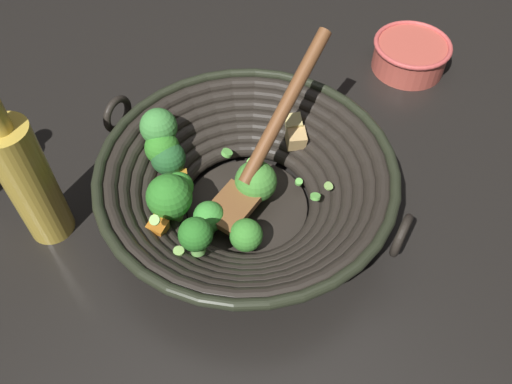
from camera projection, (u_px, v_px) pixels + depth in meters
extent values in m
plane|color=black|center=(247.00, 210.00, 0.74)|extent=(4.00, 4.00, 0.00)
cylinder|color=black|center=(247.00, 208.00, 0.73)|extent=(0.16, 0.16, 0.01)
torus|color=black|center=(247.00, 201.00, 0.72)|extent=(0.21, 0.21, 0.02)
torus|color=black|center=(247.00, 197.00, 0.71)|extent=(0.24, 0.24, 0.02)
torus|color=black|center=(247.00, 193.00, 0.71)|extent=(0.26, 0.26, 0.02)
torus|color=black|center=(247.00, 188.00, 0.70)|extent=(0.29, 0.29, 0.02)
torus|color=black|center=(247.00, 184.00, 0.69)|extent=(0.32, 0.32, 0.02)
torus|color=black|center=(247.00, 179.00, 0.68)|extent=(0.34, 0.34, 0.02)
torus|color=black|center=(247.00, 174.00, 0.68)|extent=(0.37, 0.37, 0.02)
torus|color=black|center=(247.00, 169.00, 0.67)|extent=(0.39, 0.39, 0.01)
torus|color=black|center=(118.00, 114.00, 0.73)|extent=(0.05, 0.03, 0.05)
torus|color=black|center=(401.00, 235.00, 0.61)|extent=(0.05, 0.03, 0.05)
cylinder|color=#559F42|center=(181.00, 197.00, 0.70)|extent=(0.02, 0.02, 0.02)
sphere|color=green|center=(179.00, 186.00, 0.68)|extent=(0.04, 0.04, 0.04)
cylinder|color=#77BF59|center=(197.00, 247.00, 0.63)|extent=(0.03, 0.03, 0.02)
sphere|color=#2B7725|center=(195.00, 234.00, 0.61)|extent=(0.04, 0.04, 0.04)
cylinder|color=#86B544|center=(171.00, 171.00, 0.73)|extent=(0.03, 0.03, 0.02)
sphere|color=#27602D|center=(168.00, 158.00, 0.71)|extent=(0.05, 0.05, 0.05)
cylinder|color=#6DA953|center=(257.00, 196.00, 0.73)|extent=(0.02, 0.02, 0.02)
sphere|color=#489336|center=(257.00, 182.00, 0.70)|extent=(0.06, 0.06, 0.06)
cylinder|color=#619E45|center=(246.00, 245.00, 0.68)|extent=(0.02, 0.02, 0.01)
sphere|color=#3E8D30|center=(246.00, 235.00, 0.66)|extent=(0.04, 0.04, 0.04)
cylinder|color=#6BA33B|center=(162.00, 141.00, 0.73)|extent=(0.03, 0.03, 0.01)
sphere|color=#449340|center=(159.00, 127.00, 0.70)|extent=(0.05, 0.05, 0.05)
cylinder|color=#5A9B47|center=(211.00, 228.00, 0.70)|extent=(0.03, 0.03, 0.02)
sphere|color=green|center=(210.00, 217.00, 0.68)|extent=(0.04, 0.04, 0.04)
cylinder|color=#88B146|center=(165.00, 161.00, 0.73)|extent=(0.03, 0.03, 0.01)
sphere|color=#368828|center=(162.00, 148.00, 0.71)|extent=(0.05, 0.05, 0.05)
cylinder|color=#77A147|center=(173.00, 213.00, 0.69)|extent=(0.03, 0.04, 0.02)
sphere|color=#318128|center=(169.00, 197.00, 0.66)|extent=(0.06, 0.06, 0.06)
cube|color=orange|center=(178.00, 182.00, 0.71)|extent=(0.04, 0.03, 0.03)
cube|color=#D7C373|center=(294.00, 124.00, 0.75)|extent=(0.04, 0.03, 0.03)
cube|color=#C76C1E|center=(157.00, 229.00, 0.65)|extent=(0.03, 0.03, 0.02)
cube|color=tan|center=(296.00, 138.00, 0.75)|extent=(0.04, 0.04, 0.03)
cylinder|color=#99D166|center=(328.00, 186.00, 0.69)|extent=(0.02, 0.02, 0.01)
cylinder|color=#6BC651|center=(252.00, 163.00, 0.73)|extent=(0.02, 0.02, 0.01)
cylinder|color=#6BC651|center=(315.00, 197.00, 0.68)|extent=(0.02, 0.02, 0.01)
cylinder|color=#6BC651|center=(299.00, 182.00, 0.73)|extent=(0.01, 0.01, 0.01)
cylinder|color=#56B247|center=(194.00, 228.00, 0.67)|extent=(0.02, 0.02, 0.01)
cylinder|color=#6BC651|center=(275.00, 125.00, 0.76)|extent=(0.01, 0.01, 0.01)
cylinder|color=#99D166|center=(179.00, 251.00, 0.63)|extent=(0.02, 0.02, 0.00)
cylinder|color=#99D166|center=(155.00, 220.00, 0.62)|extent=(0.02, 0.02, 0.01)
cylinder|color=#6BC651|center=(222.00, 219.00, 0.70)|extent=(0.01, 0.01, 0.01)
cylinder|color=#6BC651|center=(227.00, 153.00, 0.75)|extent=(0.02, 0.02, 0.01)
cube|color=brown|center=(232.00, 207.00, 0.68)|extent=(0.08, 0.07, 0.01)
cylinder|color=brown|center=(285.00, 107.00, 0.68)|extent=(0.20, 0.07, 0.13)
cylinder|color=gold|center=(30.00, 184.00, 0.65)|extent=(0.06, 0.06, 0.19)
cylinder|color=#D15647|center=(410.00, 56.00, 0.91)|extent=(0.12, 0.12, 0.05)
torus|color=#DA5450|center=(413.00, 45.00, 0.89)|extent=(0.13, 0.13, 0.01)
cylinder|color=#99D166|center=(433.00, 56.00, 0.90)|extent=(0.01, 0.01, 0.01)
cylinder|color=#99D166|center=(416.00, 61.00, 0.89)|extent=(0.02, 0.02, 0.01)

